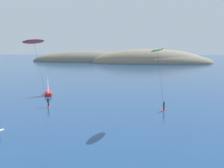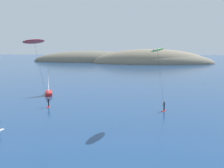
# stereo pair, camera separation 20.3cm
# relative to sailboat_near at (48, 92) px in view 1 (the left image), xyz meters

# --- Properties ---
(headland_island) EXTENTS (114.99, 45.30, 17.13)m
(headland_island) POSITION_rel_sailboat_near_xyz_m (17.85, 115.21, -0.64)
(headland_island) COLOR #6B6656
(headland_island) RESTS_ON ground
(sailboat_near) EXTENTS (2.59, 5.95, 5.70)m
(sailboat_near) POSITION_rel_sailboat_near_xyz_m (0.00, 0.00, 0.00)
(sailboat_near) COLOR #B22323
(sailboat_near) RESTS_ON ground
(kitesurfer_red) EXTENTS (2.78, 7.72, 11.90)m
(kitesurfer_red) POSITION_rel_sailboat_near_xyz_m (2.94, -16.03, 10.14)
(kitesurfer_red) COLOR red
(kitesurfer_red) RESTS_ON ground
(kitesurfer_lime) EXTENTS (3.80, 8.34, 10.54)m
(kitesurfer_lime) POSITION_rel_sailboat_near_xyz_m (22.23, -18.70, 8.81)
(kitesurfer_lime) COLOR red
(kitesurfer_lime) RESTS_ON ground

